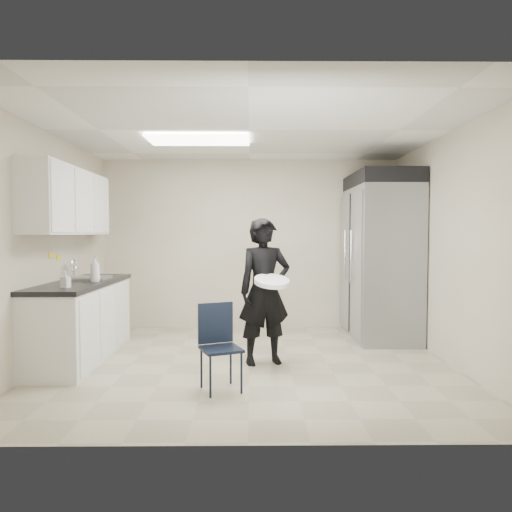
{
  "coord_description": "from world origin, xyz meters",
  "views": [
    {
      "loc": [
        0.03,
        -5.07,
        1.46
      ],
      "look_at": [
        0.08,
        0.2,
        1.2
      ],
      "focal_mm": 32.0,
      "sensor_mm": 36.0,
      "label": 1
    }
  ],
  "objects_px": {
    "folding_chair": "(221,349)",
    "man_tuxedo": "(265,291)",
    "commercial_fridge": "(380,263)",
    "lower_counter": "(82,322)"
  },
  "relations": [
    {
      "from": "folding_chair",
      "to": "man_tuxedo",
      "type": "relative_size",
      "value": 0.48
    },
    {
      "from": "commercial_fridge",
      "to": "folding_chair",
      "type": "relative_size",
      "value": 2.7
    },
    {
      "from": "lower_counter",
      "to": "commercial_fridge",
      "type": "relative_size",
      "value": 0.9
    },
    {
      "from": "commercial_fridge",
      "to": "man_tuxedo",
      "type": "xyz_separation_m",
      "value": [
        -1.66,
        -1.27,
        -0.23
      ]
    },
    {
      "from": "lower_counter",
      "to": "commercial_fridge",
      "type": "distance_m",
      "value": 3.98
    },
    {
      "from": "folding_chair",
      "to": "commercial_fridge",
      "type": "bearing_deg",
      "value": 24.08
    },
    {
      "from": "lower_counter",
      "to": "folding_chair",
      "type": "height_order",
      "value": "lower_counter"
    },
    {
      "from": "commercial_fridge",
      "to": "folding_chair",
      "type": "height_order",
      "value": "commercial_fridge"
    },
    {
      "from": "lower_counter",
      "to": "man_tuxedo",
      "type": "xyz_separation_m",
      "value": [
        2.12,
        -0.19,
        0.39
      ]
    },
    {
      "from": "commercial_fridge",
      "to": "man_tuxedo",
      "type": "relative_size",
      "value": 1.29
    }
  ]
}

